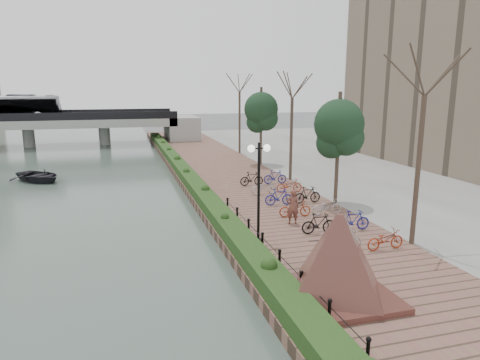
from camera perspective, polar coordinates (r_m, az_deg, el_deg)
name	(u,v)px	position (r m, az deg, el deg)	size (l,w,h in m)	color
ground	(252,298)	(15.49, 1.58, -15.45)	(220.00, 220.00, 0.00)	#59595B
promenade	(233,182)	(32.41, -0.88, -0.22)	(8.00, 75.00, 0.50)	brown
inland_pavement	(413,171)	(39.58, 22.12, 1.14)	(24.00, 75.00, 0.50)	slate
hedge	(184,171)	(34.04, -7.51, 1.22)	(1.10, 56.00, 0.60)	#163914
chain_fence	(270,251)	(17.28, 4.09, -9.37)	(0.10, 14.10, 0.70)	black
granite_monument	(338,256)	(14.26, 13.00, -9.81)	(4.74, 4.74, 2.80)	#42241C
lamppost	(259,170)	(18.39, 2.53, 1.31)	(1.02, 0.32, 4.43)	black
motorcycle	(320,260)	(16.21, 10.62, -10.41)	(0.52, 1.65, 1.03)	black
pedestrian	(293,207)	(21.54, 7.03, -3.56)	(0.64, 0.42, 1.77)	brown
bicycle_parking	(302,202)	(24.17, 8.29, -2.87)	(2.40, 14.69, 1.00)	#A4A4A8
street_trees	(311,142)	(28.70, 9.38, 4.98)	(3.20, 37.12, 6.80)	#382A21
bridge	(24,120)	(59.28, -26.81, 7.15)	(36.00, 10.77, 6.50)	#959691
boat	(39,176)	(37.02, -25.26, 0.52)	(3.12, 4.37, 0.91)	black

